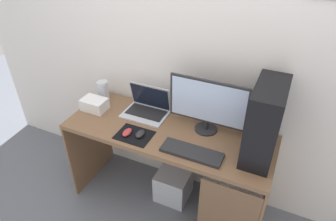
% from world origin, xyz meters
% --- Properties ---
extents(ground_plane, '(8.00, 8.00, 0.00)m').
position_xyz_m(ground_plane, '(0.00, 0.00, 0.00)').
color(ground_plane, slate).
extents(wall_back, '(4.00, 0.05, 2.60)m').
position_xyz_m(wall_back, '(0.00, 0.33, 1.30)').
color(wall_back, silver).
rests_on(wall_back, ground_plane).
extents(desk, '(1.57, 0.58, 0.78)m').
position_xyz_m(desk, '(0.02, -0.01, 0.62)').
color(desk, brown).
rests_on(desk, ground_plane).
extents(pc_tower, '(0.19, 0.41, 0.52)m').
position_xyz_m(pc_tower, '(0.65, 0.03, 1.04)').
color(pc_tower, black).
rests_on(pc_tower, desk).
extents(monitor, '(0.57, 0.17, 0.42)m').
position_xyz_m(monitor, '(0.25, 0.12, 1.00)').
color(monitor, '#232326').
rests_on(monitor, desk).
extents(laptop, '(0.35, 0.24, 0.23)m').
position_xyz_m(laptop, '(-0.25, 0.14, 0.82)').
color(laptop, '#B7BCC6').
rests_on(laptop, desk).
extents(speaker, '(0.09, 0.09, 0.17)m').
position_xyz_m(speaker, '(-0.68, 0.17, 0.87)').
color(speaker, '#B7BCC6').
rests_on(speaker, desk).
extents(projector, '(0.20, 0.14, 0.10)m').
position_xyz_m(projector, '(-0.66, 0.01, 0.83)').
color(projector, white).
rests_on(projector, desk).
extents(keyboard, '(0.42, 0.14, 0.02)m').
position_xyz_m(keyboard, '(0.25, -0.16, 0.79)').
color(keyboard, '#232326').
rests_on(keyboard, desk).
extents(mousepad, '(0.26, 0.20, 0.00)m').
position_xyz_m(mousepad, '(-0.20, -0.15, 0.78)').
color(mousepad, black).
rests_on(mousepad, desk).
extents(mouse_left, '(0.06, 0.10, 0.03)m').
position_xyz_m(mouse_left, '(-0.15, -0.14, 0.80)').
color(mouse_left, '#232326').
rests_on(mouse_left, mousepad).
extents(mouse_right, '(0.06, 0.10, 0.03)m').
position_xyz_m(mouse_right, '(-0.25, -0.17, 0.80)').
color(mouse_right, '#B23333').
rests_on(mouse_right, mousepad).
extents(subwoofer, '(0.28, 0.28, 0.28)m').
position_xyz_m(subwoofer, '(0.02, 0.07, 0.14)').
color(subwoofer, '#B7BCC6').
rests_on(subwoofer, ground_plane).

